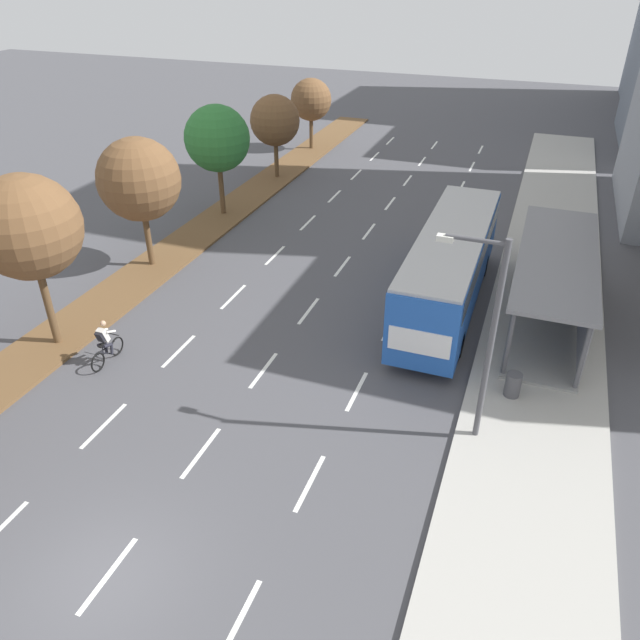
# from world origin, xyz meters

# --- Properties ---
(ground_plane) EXTENTS (140.00, 140.00, 0.00)m
(ground_plane) POSITION_xyz_m (0.00, 0.00, 0.00)
(ground_plane) COLOR #4C4C51
(median_strip) EXTENTS (2.60, 52.00, 0.12)m
(median_strip) POSITION_xyz_m (-8.30, 20.00, 0.06)
(median_strip) COLOR brown
(median_strip) RESTS_ON ground
(sidewalk_right) EXTENTS (4.50, 52.00, 0.15)m
(sidewalk_right) POSITION_xyz_m (9.25, 20.00, 0.07)
(sidewalk_right) COLOR #ADAAA3
(sidewalk_right) RESTS_ON ground
(lane_divider_left) EXTENTS (0.14, 46.81, 0.01)m
(lane_divider_left) POSITION_xyz_m (-3.50, 17.90, 0.00)
(lane_divider_left) COLOR white
(lane_divider_left) RESTS_ON ground
(lane_divider_center) EXTENTS (0.14, 46.81, 0.01)m
(lane_divider_center) POSITION_xyz_m (0.00, 17.90, 0.00)
(lane_divider_center) COLOR white
(lane_divider_center) RESTS_ON ground
(lane_divider_right) EXTENTS (0.14, 46.81, 0.01)m
(lane_divider_right) POSITION_xyz_m (3.50, 17.90, 0.00)
(lane_divider_right) COLOR white
(lane_divider_right) RESTS_ON ground
(bus_shelter) EXTENTS (2.90, 9.87, 2.86)m
(bus_shelter) POSITION_xyz_m (9.53, 15.94, 1.87)
(bus_shelter) COLOR gray
(bus_shelter) RESTS_ON sidewalk_right
(bus) EXTENTS (2.54, 11.29, 3.37)m
(bus) POSITION_xyz_m (5.25, 15.82, 2.07)
(bus) COLOR #2356B2
(bus) RESTS_ON ground
(cyclist) EXTENTS (0.46, 1.82, 1.71)m
(cyclist) POSITION_xyz_m (-5.49, 7.48, 0.79)
(cyclist) COLOR black
(cyclist) RESTS_ON ground
(median_tree_second) EXTENTS (3.67, 3.67, 6.50)m
(median_tree_second) POSITION_xyz_m (-8.07, 7.83, 4.77)
(median_tree_second) COLOR brown
(median_tree_second) RESTS_ON median_strip
(median_tree_third) EXTENTS (3.68, 3.68, 5.94)m
(median_tree_third) POSITION_xyz_m (-8.51, 14.82, 4.21)
(median_tree_third) COLOR brown
(median_tree_third) RESTS_ON median_strip
(median_tree_fourth) EXTENTS (3.50, 3.50, 5.92)m
(median_tree_fourth) POSITION_xyz_m (-8.41, 21.81, 4.28)
(median_tree_fourth) COLOR brown
(median_tree_fourth) RESTS_ON median_strip
(median_tree_fifth) EXTENTS (3.13, 3.13, 5.15)m
(median_tree_fifth) POSITION_xyz_m (-8.19, 28.80, 3.69)
(median_tree_fifth) COLOR brown
(median_tree_fifth) RESTS_ON median_strip
(median_tree_farthest) EXTENTS (2.95, 2.95, 4.96)m
(median_tree_farthest) POSITION_xyz_m (-8.44, 35.79, 3.59)
(median_tree_farthest) COLOR brown
(median_tree_farthest) RESTS_ON median_strip
(streetlight) EXTENTS (1.91, 0.24, 6.50)m
(streetlight) POSITION_xyz_m (7.42, 8.06, 3.89)
(streetlight) COLOR #4C4C51
(streetlight) RESTS_ON sidewalk_right
(trash_bin) EXTENTS (0.52, 0.52, 0.85)m
(trash_bin) POSITION_xyz_m (8.45, 10.41, 0.57)
(trash_bin) COLOR #4C4C51
(trash_bin) RESTS_ON sidewalk_right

